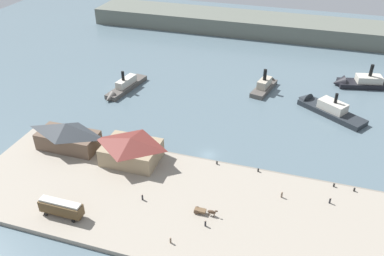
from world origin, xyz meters
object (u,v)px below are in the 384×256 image
object	(u,v)px
mooring_post_center_east	(217,163)
ferry_moored_west	(266,85)
pedestrian_near_west_shed	(282,195)
mooring_post_center_west	(354,190)
pedestrian_near_cart	(171,240)
ferry_outer_harbor	(324,107)
ferry_approaching_east	(360,83)
ferry_shed_east_terminal	(68,135)
street_tram	(61,207)
pedestrian_at_waters_edge	(142,197)
mooring_post_west	(334,185)
pedestrian_by_tram	(330,201)
pedestrian_standing_center	(205,223)
mooring_post_east	(258,170)
ferry_moored_east	(123,88)
ferry_shed_central_terminal	(131,149)
horse_cart	(205,211)

from	to	relation	value
mooring_post_center_east	ferry_moored_west	world-z (taller)	ferry_moored_west
pedestrian_near_west_shed	mooring_post_center_west	bearing A→B (deg)	24.17
pedestrian_near_cart	ferry_outer_harbor	world-z (taller)	ferry_outer_harbor
pedestrian_near_west_shed	pedestrian_near_cart	distance (m)	29.73
pedestrian_near_cart	ferry_approaching_east	bearing A→B (deg)	65.93
pedestrian_near_cart	ferry_shed_east_terminal	bearing A→B (deg)	148.34
street_tram	mooring_post_center_east	size ratio (longest dim) A/B	11.43
pedestrian_at_waters_edge	pedestrian_near_west_shed	distance (m)	33.52
mooring_post_west	ferry_moored_west	xyz separation A→B (m)	(-24.61, 51.97, -0.07)
ferry_shed_east_terminal	pedestrian_by_tram	xyz separation A→B (m)	(71.53, -1.82, -3.31)
mooring_post_west	pedestrian_standing_center	bearing A→B (deg)	-140.52
mooring_post_center_east	ferry_approaching_east	xyz separation A→B (m)	(39.31, 64.53, -0.19)
mooring_post_east	ferry_moored_east	distance (m)	64.82
pedestrian_by_tram	pedestrian_near_cart	xyz separation A→B (m)	(-31.90, -22.61, -0.05)
ferry_moored_east	mooring_post_center_west	bearing A→B (deg)	-23.47
ferry_approaching_east	street_tram	bearing A→B (deg)	-126.10
pedestrian_near_cart	mooring_post_center_east	bearing A→B (deg)	84.88
street_tram	pedestrian_near_cart	xyz separation A→B (m)	(26.33, -0.25, -1.74)
ferry_shed_central_terminal	pedestrian_at_waters_edge	size ratio (longest dim) A/B	9.00
pedestrian_at_waters_edge	ferry_outer_harbor	distance (m)	72.02
pedestrian_standing_center	mooring_post_west	xyz separation A→B (m)	(27.11, 22.33, -0.31)
pedestrian_near_west_shed	ferry_outer_harbor	distance (m)	49.57
ferry_outer_harbor	ferry_moored_east	world-z (taller)	ferry_outer_harbor
ferry_outer_harbor	ferry_moored_west	size ratio (longest dim) A/B	1.36
horse_cart	ferry_moored_west	bearing A→B (deg)	87.08
street_tram	pedestrian_near_west_shed	world-z (taller)	street_tram
ferry_shed_central_terminal	mooring_post_center_east	world-z (taller)	ferry_shed_central_terminal
street_tram	pedestrian_standing_center	size ratio (longest dim) A/B	6.21
pedestrian_standing_center	ferry_moored_west	bearing A→B (deg)	88.08
mooring_post_west	pedestrian_near_west_shed	bearing A→B (deg)	-146.98
pedestrian_standing_center	mooring_post_east	bearing A→B (deg)	70.44
ferry_shed_central_terminal	ferry_moored_east	distance (m)	44.70
mooring_post_center_west	pedestrian_standing_center	bearing A→B (deg)	-145.35
ferry_shed_central_terminal	mooring_post_east	distance (m)	34.31
pedestrian_near_cart	pedestrian_at_waters_edge	bearing A→B (deg)	136.37
pedestrian_standing_center	pedestrian_by_tram	xyz separation A→B (m)	(26.19, 15.83, 0.01)
mooring_post_west	ferry_moored_east	distance (m)	81.83
pedestrian_at_waters_edge	mooring_post_center_east	world-z (taller)	pedestrian_at_waters_edge
mooring_post_center_east	street_tram	bearing A→B (deg)	-134.87
horse_cart	pedestrian_by_tram	distance (m)	29.95
ferry_moored_east	pedestrian_near_west_shed	bearing A→B (deg)	-33.93
mooring_post_east	mooring_post_center_east	xyz separation A→B (m)	(-11.15, -0.13, 0.00)
ferry_shed_east_terminal	ferry_moored_west	world-z (taller)	ferry_shed_east_terminal
pedestrian_at_waters_edge	ferry_moored_west	world-z (taller)	ferry_moored_west
ferry_outer_harbor	mooring_post_east	bearing A→B (deg)	-111.04
mooring_post_west	mooring_post_center_east	bearing A→B (deg)	179.57
mooring_post_center_west	pedestrian_by_tram	bearing A→B (deg)	-132.56
horse_cart	pedestrian_standing_center	size ratio (longest dim) A/B	3.35
ferry_shed_east_terminal	ferry_moored_west	distance (m)	74.24
street_tram	mooring_post_center_east	xyz separation A→B (m)	(28.95, 29.09, -2.01)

